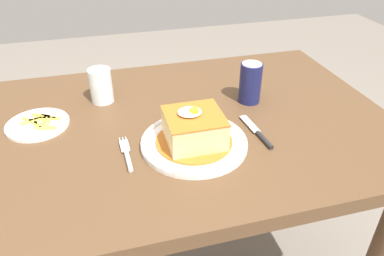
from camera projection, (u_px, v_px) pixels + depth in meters
name	position (u px, v px, depth m)	size (l,w,h in m)	color
dining_table	(159.00, 155.00, 1.09)	(1.33, 0.81, 0.73)	brown
main_plate	(194.00, 142.00, 0.94)	(0.27, 0.27, 0.02)	white
sandwich_meal	(194.00, 129.00, 0.92)	(0.20, 0.20, 0.10)	#C66B23
fork	(127.00, 156.00, 0.90)	(0.02, 0.14, 0.01)	silver
knife	(260.00, 135.00, 0.97)	(0.03, 0.17, 0.01)	#262628
soda_can	(250.00, 83.00, 1.11)	(0.07, 0.07, 0.12)	#191E51
drinking_glass	(101.00, 88.00, 1.12)	(0.07, 0.07, 0.10)	silver
side_plate_fries	(38.00, 124.00, 1.02)	(0.17, 0.17, 0.02)	white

